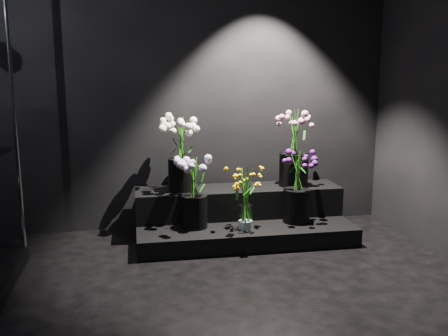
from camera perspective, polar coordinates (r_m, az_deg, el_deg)
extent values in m
plane|color=black|center=(3.14, -0.89, -17.57)|extent=(4.00, 4.00, 0.00)
plane|color=black|center=(4.74, -4.98, 9.78)|extent=(4.00, 0.00, 4.00)
plane|color=black|center=(0.86, 21.46, 2.87)|extent=(4.00, 0.00, 4.00)
cube|color=black|center=(4.58, 2.20, -7.07)|extent=(1.92, 0.85, 0.16)
cube|color=black|center=(4.72, 1.66, -3.82)|extent=(1.92, 0.43, 0.27)
cylinder|color=white|center=(4.31, 2.47, -5.62)|extent=(0.13, 0.13, 0.22)
cylinder|color=black|center=(4.35, -3.39, -4.98)|extent=(0.22, 0.22, 0.29)
cylinder|color=black|center=(4.54, 8.28, -4.27)|extent=(0.24, 0.24, 0.30)
cylinder|color=black|center=(4.56, -4.82, -0.72)|extent=(0.25, 0.25, 0.30)
cylinder|color=black|center=(4.77, 7.96, -0.19)|extent=(0.27, 0.27, 0.31)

